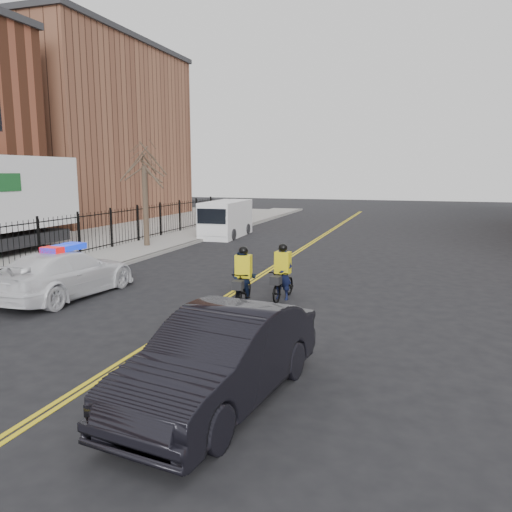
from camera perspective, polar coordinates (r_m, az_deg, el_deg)
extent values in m
plane|color=black|center=(13.96, -6.17, -6.44)|extent=(120.00, 120.00, 0.00)
cube|color=gold|center=(21.34, 2.52, -0.80)|extent=(0.10, 60.00, 0.01)
cube|color=gold|center=(21.29, 2.93, -0.83)|extent=(0.10, 60.00, 0.01)
cube|color=gray|center=(24.37, -14.52, 0.36)|extent=(3.00, 60.00, 0.15)
cube|color=gray|center=(23.60, -11.46, 0.18)|extent=(0.20, 60.00, 0.15)
cube|color=brown|center=(46.25, -20.55, 12.87)|extent=(14.00, 18.00, 14.00)
cylinder|color=#3A2E22|center=(25.89, -12.51, 5.59)|extent=(0.28, 0.28, 4.00)
imported|color=white|center=(16.54, -20.95, -1.90)|extent=(2.30, 5.15, 1.47)
cube|color=#0C26CC|center=(16.40, -21.12, 0.89)|extent=(0.68, 1.37, 0.16)
imported|color=black|center=(8.48, -4.01, -11.53)|extent=(2.28, 4.94, 1.57)
cube|color=white|center=(30.17, -3.42, 4.26)|extent=(2.11, 5.09, 2.13)
cube|color=white|center=(28.15, -4.83, 3.48)|extent=(1.84, 0.84, 1.11)
cube|color=black|center=(27.75, -5.11, 4.54)|extent=(1.67, 0.18, 0.83)
cylinder|color=black|center=(29.17, -5.98, 2.58)|extent=(0.27, 0.66, 0.65)
cylinder|color=black|center=(28.58, -2.68, 2.48)|extent=(0.27, 0.66, 0.65)
cylinder|color=black|center=(31.93, -4.06, 3.20)|extent=(0.27, 0.66, 0.65)
cylinder|color=black|center=(31.39, -1.02, 3.12)|extent=(0.27, 0.66, 0.65)
cylinder|color=black|center=(28.47, -23.16, 2.30)|extent=(0.14, 0.14, 1.25)
imported|color=black|center=(15.23, 3.06, -3.26)|extent=(0.73, 1.79, 0.92)
imported|color=black|center=(15.16, 3.07, -2.05)|extent=(0.60, 0.42, 1.58)
cube|color=yellow|center=(15.09, 3.08, -0.75)|extent=(0.47, 0.34, 0.66)
sphere|color=black|center=(15.02, 3.10, 0.95)|extent=(0.27, 0.27, 0.27)
cube|color=black|center=(14.61, 2.28, -2.78)|extent=(0.31, 0.35, 0.25)
imported|color=black|center=(14.58, -1.43, -3.61)|extent=(0.62, 1.75, 1.03)
imported|color=black|center=(14.52, -1.43, -2.53)|extent=(0.82, 0.66, 1.59)
cube|color=yellow|center=(14.45, -1.44, -1.18)|extent=(0.48, 0.35, 0.67)
sphere|color=black|center=(14.38, -1.45, 0.61)|extent=(0.27, 0.27, 0.27)
cube|color=black|center=(13.96, -2.08, -3.35)|extent=(0.31, 0.35, 0.25)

